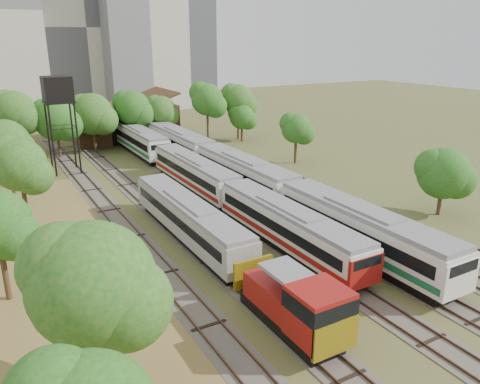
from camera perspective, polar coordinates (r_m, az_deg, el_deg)
ground at (r=32.32m, az=18.85°, el=-12.08°), size 240.00×240.00×0.00m
dry_grass_patch at (r=30.48m, az=-18.51°, el=-13.96°), size 14.00×60.00×0.04m
tracks at (r=50.29m, az=-3.11°, el=-0.02°), size 24.60×80.00×0.19m
railcar_red_set at (r=43.51m, az=-0.76°, el=-0.47°), size 2.79×34.58×3.44m
railcar_green_set at (r=49.45m, az=0.52°, el=2.10°), size 3.10×52.08×3.84m
railcar_rear at (r=67.82m, az=-12.02°, el=6.08°), size 2.97×16.08×3.67m
shunter_locomotive at (r=26.58m, az=7.20°, el=-13.69°), size 2.84×8.10×3.71m
old_grey_coach at (r=38.21m, az=-6.22°, el=-3.30°), size 2.70×18.00×3.33m
water_tower at (r=60.17m, az=-21.36°, el=11.29°), size 3.35×3.35×11.57m
rail_pile_near at (r=42.49m, az=18.12°, el=-4.29°), size 0.63×9.50×0.32m
rail_pile_far at (r=38.34m, az=27.08°, el=-8.02°), size 0.46×7.43×0.24m
maintenance_shed at (r=79.65m, az=-14.20°, el=8.41°), size 16.45×11.55×7.58m
tree_band_left at (r=47.88m, az=-25.90°, el=3.76°), size 8.02×74.41×8.50m
tree_band_far at (r=70.62m, az=-14.50°, el=9.66°), size 37.81×8.43×9.34m
tree_band_right at (r=57.26m, az=10.83°, el=6.21°), size 4.75×42.10×6.62m
tower_centre at (r=120.21m, az=-19.19°, el=18.37°), size 20.00×18.00×36.00m
tower_right at (r=115.80m, az=-12.42°, el=21.94°), size 18.00×16.00×48.00m
tower_far_right at (r=139.49m, az=-6.31°, el=17.42°), size 12.00×12.00×28.00m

